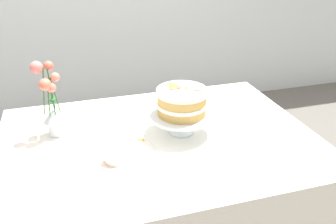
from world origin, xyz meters
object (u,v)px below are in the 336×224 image
(cake_stand, at_px, (182,117))
(layer_cake, at_px, (182,101))
(flower_vase, at_px, (51,103))
(teacup, at_px, (115,158))
(dining_table, at_px, (161,158))

(cake_stand, xyz_separation_m, layer_cake, (-0.00, 0.00, 0.08))
(layer_cake, distance_m, flower_vase, 0.57)
(cake_stand, distance_m, teacup, 0.37)
(dining_table, distance_m, flower_vase, 0.54)
(dining_table, xyz_separation_m, layer_cake, (0.11, 0.04, 0.25))
(dining_table, distance_m, layer_cake, 0.28)
(cake_stand, height_order, layer_cake, layer_cake)
(cake_stand, bearing_deg, layer_cake, 99.80)
(flower_vase, bearing_deg, layer_cake, -15.39)
(layer_cake, bearing_deg, dining_table, -161.03)
(dining_table, relative_size, layer_cake, 6.21)
(cake_stand, bearing_deg, dining_table, -161.10)
(cake_stand, bearing_deg, flower_vase, 164.60)
(dining_table, relative_size, teacup, 10.95)
(teacup, bearing_deg, layer_cake, 24.96)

